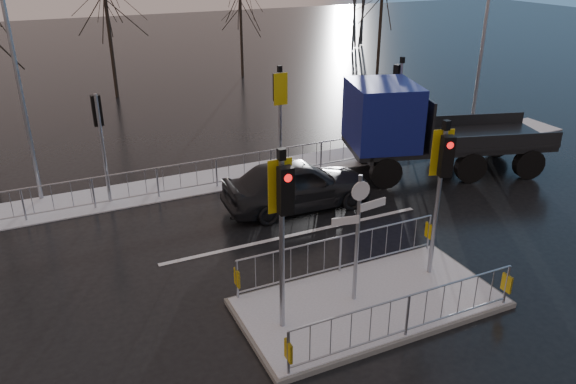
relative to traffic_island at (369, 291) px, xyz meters
name	(u,v)px	position (x,y,z in m)	size (l,w,h in m)	color
ground	(369,305)	(0.01, -0.01, -0.39)	(120.00, 120.00, 0.00)	black
snow_verge	(239,176)	(0.01, 8.59, -0.37)	(30.00, 2.00, 0.04)	white
lane_markings	(377,313)	(0.01, -0.34, -0.39)	(8.00, 11.38, 0.01)	silver
traffic_island	(369,291)	(0.00, 0.00, 0.00)	(6.00, 3.04, 4.15)	slate
far_kerb_fixtures	(251,153)	(0.31, 8.08, 0.63)	(18.00, 0.65, 3.83)	#979CA5
car_far_lane	(297,184)	(0.79, 5.43, 0.40)	(1.86, 4.63, 1.58)	black
flatbed_truck	(409,126)	(5.61, 6.36, 1.37)	(7.60, 4.50, 3.32)	black
tree_far_a	(106,4)	(-1.99, 21.99, 4.43)	(3.75, 3.75, 7.08)	black
tree_far_b	(240,6)	(6.01, 23.99, 3.79)	(3.25, 3.25, 6.14)	black
street_lamp_right	(486,32)	(10.58, 8.49, 4.00)	(1.25, 0.18, 8.00)	#979CA5
street_lamp_left	(17,60)	(-6.42, 9.49, 4.10)	(1.25, 0.18, 8.20)	#979CA5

